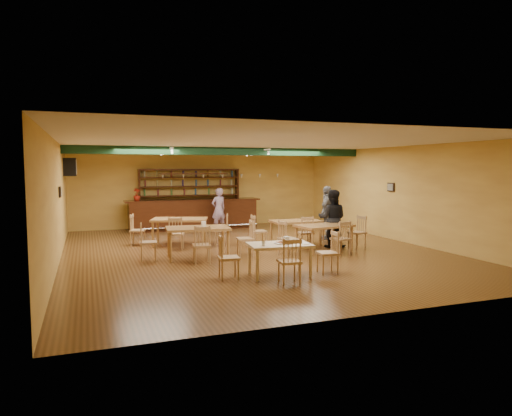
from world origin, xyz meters
name	(u,v)px	position (x,y,z in m)	size (l,w,h in m)	color
floor	(252,251)	(0.00, 0.00, 0.00)	(12.00, 12.00, 0.00)	#513317
ceiling_beam	(224,151)	(0.00, 2.80, 2.87)	(10.00, 0.30, 0.25)	black
track_rail_left	(166,149)	(-1.80, 3.40, 2.94)	(0.05, 2.50, 0.05)	white
track_rail_right	(257,150)	(1.40, 3.40, 2.94)	(0.05, 2.50, 0.05)	white
ac_unit	(70,167)	(-4.80, 4.20, 2.35)	(0.34, 0.70, 0.48)	white
picture_left	(60,192)	(-4.97, 1.00, 1.70)	(0.04, 0.34, 0.28)	black
picture_right	(391,187)	(4.97, 0.50, 1.70)	(0.04, 0.34, 0.28)	black
bar_counter	(194,214)	(-0.52, 5.15, 0.56)	(5.08, 0.85, 1.13)	#36170A
back_bar_hutch	(190,198)	(-0.52, 5.78, 1.14)	(3.93, 0.40, 2.28)	#36170A
poinsettia	(137,195)	(-2.61, 5.15, 1.36)	(0.25, 0.25, 0.45)	#A6200F
dining_table_a	(180,232)	(-1.72, 1.66, 0.40)	(1.62, 0.97, 0.81)	#9E6438
dining_table_b	(296,232)	(1.62, 0.58, 0.37)	(1.47, 0.88, 0.74)	#9E6438
dining_table_c	(198,243)	(-1.65, -0.47, 0.40)	(1.60, 0.96, 0.80)	#9E6438
dining_table_d	(324,238)	(1.84, -0.80, 0.38)	(1.51, 0.91, 0.76)	#9E6438
near_table	(280,260)	(-0.46, -3.06, 0.35)	(1.32, 0.85, 0.71)	#D6B78F
pizza_tray	(284,243)	(-0.37, -3.06, 0.71)	(0.40, 0.40, 0.01)	silver
parmesan_shaker	(263,243)	(-0.89, -3.20, 0.76)	(0.07, 0.07, 0.11)	#EAE5C6
napkin_stack	(290,241)	(-0.13, -2.87, 0.72)	(0.20, 0.15, 0.03)	white
pizza_server	(289,242)	(-0.23, -3.01, 0.72)	(0.32, 0.09, 0.00)	silver
side_plate	(305,243)	(0.06, -3.25, 0.71)	(0.22, 0.22, 0.01)	white
patron_bar	(219,209)	(0.23, 4.33, 0.79)	(0.58, 0.38, 1.59)	#7C489D
patron_right_a	(332,219)	(2.42, -0.22, 0.85)	(0.82, 0.64, 1.69)	black
patron_right_b	(327,213)	(3.04, 1.20, 0.87)	(1.02, 0.42, 1.74)	slate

